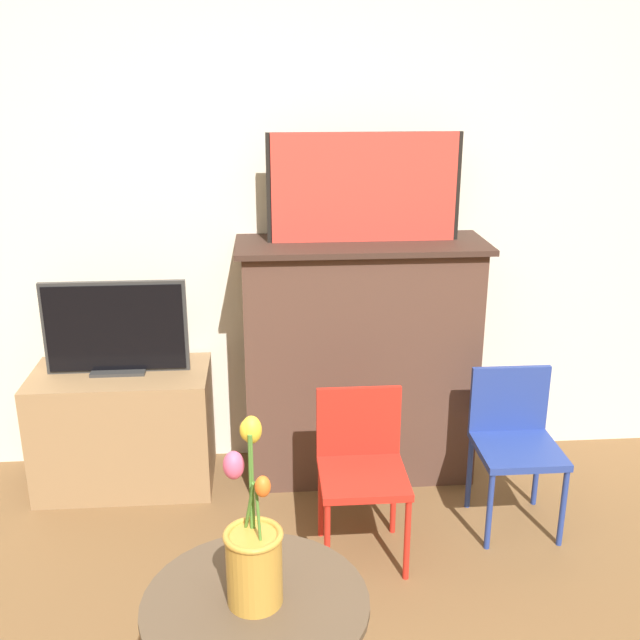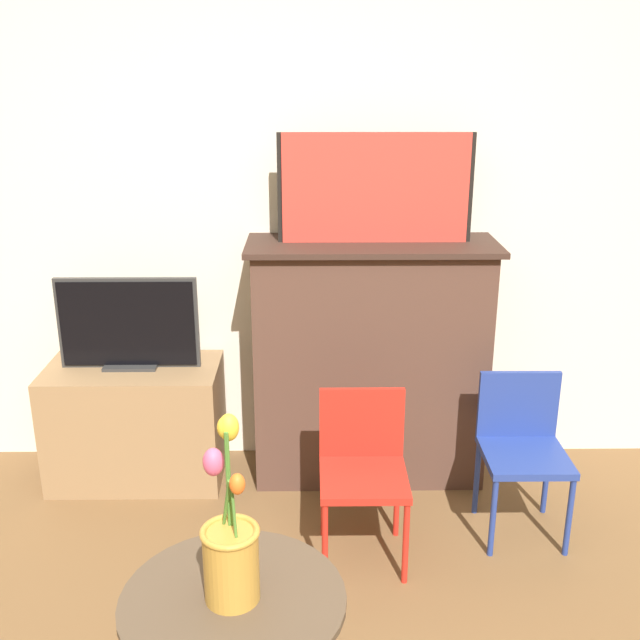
# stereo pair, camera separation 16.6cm
# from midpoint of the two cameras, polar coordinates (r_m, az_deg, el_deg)

# --- Properties ---
(wall_back) EXTENTS (8.00, 0.06, 2.70)m
(wall_back) POSITION_cam_midpoint_polar(r_m,az_deg,el_deg) (3.49, -3.95, 10.08)
(wall_back) COLOR beige
(wall_back) RESTS_ON ground
(fireplace_mantel) EXTENTS (1.11, 0.43, 1.14)m
(fireplace_mantel) POSITION_cam_midpoint_polar(r_m,az_deg,el_deg) (3.50, 1.65, -2.91)
(fireplace_mantel) COLOR #4C3328
(fireplace_mantel) RESTS_ON ground
(painting) EXTENTS (0.85, 0.03, 0.47)m
(painting) POSITION_cam_midpoint_polar(r_m,az_deg,el_deg) (3.29, 1.92, 10.04)
(painting) COLOR black
(painting) RESTS_ON fireplace_mantel
(tv_stand) EXTENTS (0.80, 0.43, 0.57)m
(tv_stand) POSITION_cam_midpoint_polar(r_m,az_deg,el_deg) (3.64, -15.95, -7.95)
(tv_stand) COLOR olive
(tv_stand) RESTS_ON ground
(tv_monitor) EXTENTS (0.63, 0.12, 0.42)m
(tv_monitor) POSITION_cam_midpoint_polar(r_m,az_deg,el_deg) (3.46, -16.65, -0.69)
(tv_monitor) COLOR #2D2D2D
(tv_monitor) RESTS_ON tv_stand
(chair_red) EXTENTS (0.34, 0.34, 0.67)m
(chair_red) POSITION_cam_midpoint_polar(r_m,az_deg,el_deg) (3.00, 1.55, -10.75)
(chair_red) COLOR red
(chair_red) RESTS_ON ground
(chair_blue) EXTENTS (0.34, 0.34, 0.67)m
(chair_blue) POSITION_cam_midpoint_polar(r_m,az_deg,el_deg) (3.27, 13.18, -8.62)
(chair_blue) COLOR navy
(chair_blue) RESTS_ON ground
(vase_tulips) EXTENTS (0.15, 0.20, 0.51)m
(vase_tulips) POSITION_cam_midpoint_polar(r_m,az_deg,el_deg) (2.00, -7.62, -17.02)
(vase_tulips) COLOR #B78433
(vase_tulips) RESTS_ON side_table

